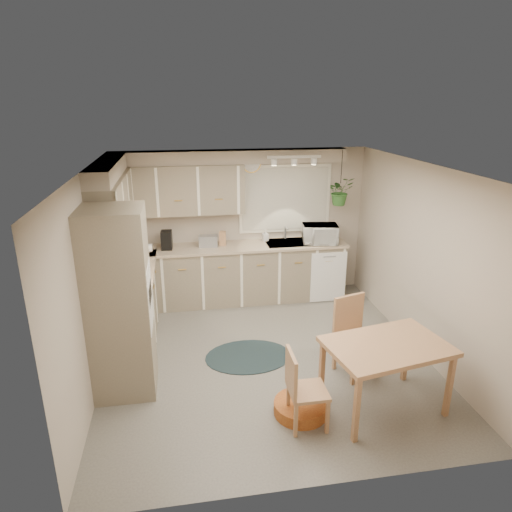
% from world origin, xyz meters
% --- Properties ---
extents(floor, '(4.20, 4.20, 0.00)m').
position_xyz_m(floor, '(0.00, 0.00, 0.00)').
color(floor, slate).
rests_on(floor, ground).
extents(ceiling, '(4.20, 4.20, 0.00)m').
position_xyz_m(ceiling, '(0.00, 0.00, 2.40)').
color(ceiling, white).
rests_on(ceiling, wall_back).
extents(wall_back, '(4.00, 0.04, 2.40)m').
position_xyz_m(wall_back, '(0.00, 2.10, 1.20)').
color(wall_back, '#AFA291').
rests_on(wall_back, floor).
extents(wall_front, '(4.00, 0.04, 2.40)m').
position_xyz_m(wall_front, '(0.00, -2.10, 1.20)').
color(wall_front, '#AFA291').
rests_on(wall_front, floor).
extents(wall_left, '(0.04, 4.20, 2.40)m').
position_xyz_m(wall_left, '(-2.00, 0.00, 1.20)').
color(wall_left, '#AFA291').
rests_on(wall_left, floor).
extents(wall_right, '(0.04, 4.20, 2.40)m').
position_xyz_m(wall_right, '(2.00, 0.00, 1.20)').
color(wall_right, '#AFA291').
rests_on(wall_right, floor).
extents(base_cab_left, '(0.60, 1.85, 0.90)m').
position_xyz_m(base_cab_left, '(-1.70, 0.88, 0.45)').
color(base_cab_left, gray).
rests_on(base_cab_left, floor).
extents(base_cab_back, '(3.60, 0.60, 0.90)m').
position_xyz_m(base_cab_back, '(-0.20, 1.80, 0.45)').
color(base_cab_back, gray).
rests_on(base_cab_back, floor).
extents(counter_left, '(0.64, 1.89, 0.04)m').
position_xyz_m(counter_left, '(-1.69, 0.88, 0.92)').
color(counter_left, tan).
rests_on(counter_left, base_cab_left).
extents(counter_back, '(3.64, 0.64, 0.04)m').
position_xyz_m(counter_back, '(-0.20, 1.79, 0.92)').
color(counter_back, tan).
rests_on(counter_back, base_cab_back).
extents(oven_stack, '(0.65, 0.65, 2.10)m').
position_xyz_m(oven_stack, '(-1.68, -0.38, 1.05)').
color(oven_stack, gray).
rests_on(oven_stack, floor).
extents(wall_oven_face, '(0.02, 0.56, 0.58)m').
position_xyz_m(wall_oven_face, '(-1.35, -0.38, 1.05)').
color(wall_oven_face, white).
rests_on(wall_oven_face, oven_stack).
extents(upper_cab_left, '(0.35, 2.00, 0.75)m').
position_xyz_m(upper_cab_left, '(-1.82, 1.00, 1.83)').
color(upper_cab_left, gray).
rests_on(upper_cab_left, wall_left).
extents(upper_cab_back, '(2.00, 0.35, 0.75)m').
position_xyz_m(upper_cab_back, '(-1.00, 1.93, 1.83)').
color(upper_cab_back, gray).
rests_on(upper_cab_back, wall_back).
extents(soffit_left, '(0.30, 2.00, 0.20)m').
position_xyz_m(soffit_left, '(-1.85, 1.00, 2.30)').
color(soffit_left, '#AFA291').
rests_on(soffit_left, wall_left).
extents(soffit_back, '(3.60, 0.30, 0.20)m').
position_xyz_m(soffit_back, '(-0.20, 1.95, 2.30)').
color(soffit_back, '#AFA291').
rests_on(soffit_back, wall_back).
extents(cooktop, '(0.52, 0.58, 0.02)m').
position_xyz_m(cooktop, '(-1.68, 0.30, 0.94)').
color(cooktop, white).
rests_on(cooktop, counter_left).
extents(range_hood, '(0.40, 0.60, 0.14)m').
position_xyz_m(range_hood, '(-1.70, 0.30, 1.40)').
color(range_hood, white).
rests_on(range_hood, upper_cab_left).
extents(window_blinds, '(1.40, 0.02, 1.00)m').
position_xyz_m(window_blinds, '(0.70, 2.07, 1.60)').
color(window_blinds, white).
rests_on(window_blinds, wall_back).
extents(window_frame, '(1.50, 0.02, 1.10)m').
position_xyz_m(window_frame, '(0.70, 2.08, 1.60)').
color(window_frame, white).
rests_on(window_frame, wall_back).
extents(sink, '(0.70, 0.48, 0.10)m').
position_xyz_m(sink, '(0.70, 1.80, 0.90)').
color(sink, '#989A9F').
rests_on(sink, counter_back).
extents(dishwasher_front, '(0.58, 0.02, 0.83)m').
position_xyz_m(dishwasher_front, '(1.30, 1.49, 0.42)').
color(dishwasher_front, white).
rests_on(dishwasher_front, base_cab_back).
extents(track_light_bar, '(0.80, 0.04, 0.04)m').
position_xyz_m(track_light_bar, '(0.70, 1.55, 2.33)').
color(track_light_bar, white).
rests_on(track_light_bar, ceiling).
extents(wall_clock, '(0.30, 0.03, 0.30)m').
position_xyz_m(wall_clock, '(0.15, 2.07, 2.18)').
color(wall_clock, '#E1B24F').
rests_on(wall_clock, wall_back).
extents(dining_table, '(1.34, 1.02, 0.76)m').
position_xyz_m(dining_table, '(1.03, -1.19, 0.38)').
color(dining_table, tan).
rests_on(dining_table, floor).
extents(chair_left, '(0.39, 0.39, 0.83)m').
position_xyz_m(chair_left, '(0.17, -1.32, 0.42)').
color(chair_left, tan).
rests_on(chair_left, floor).
extents(chair_back, '(0.55, 0.55, 0.94)m').
position_xyz_m(chair_back, '(1.00, -0.52, 0.47)').
color(chair_back, tan).
rests_on(chair_back, floor).
extents(braided_rug, '(1.11, 0.84, 0.01)m').
position_xyz_m(braided_rug, '(-0.22, 0.04, 0.01)').
color(braided_rug, black).
rests_on(braided_rug, floor).
extents(pet_bed, '(0.63, 0.63, 0.13)m').
position_xyz_m(pet_bed, '(0.16, -1.14, 0.07)').
color(pet_bed, '#B46A24').
rests_on(pet_bed, floor).
extents(microwave, '(0.59, 0.38, 0.37)m').
position_xyz_m(microwave, '(1.19, 1.70, 1.13)').
color(microwave, white).
rests_on(microwave, counter_back).
extents(soap_bottle, '(0.13, 0.21, 0.09)m').
position_xyz_m(soap_bottle, '(0.35, 1.95, 0.98)').
color(soap_bottle, white).
rests_on(soap_bottle, counter_back).
extents(hanging_plant, '(0.46, 0.49, 0.34)m').
position_xyz_m(hanging_plant, '(1.49, 1.70, 1.72)').
color(hanging_plant, '#2C5C24').
rests_on(hanging_plant, ceiling).
extents(coffee_maker, '(0.17, 0.21, 0.29)m').
position_xyz_m(coffee_maker, '(-1.21, 1.80, 1.08)').
color(coffee_maker, black).
rests_on(coffee_maker, counter_back).
extents(toaster, '(0.30, 0.19, 0.18)m').
position_xyz_m(toaster, '(-0.58, 1.82, 1.03)').
color(toaster, '#989A9F').
rests_on(toaster, counter_back).
extents(knife_block, '(0.12, 0.12, 0.22)m').
position_xyz_m(knife_block, '(-0.35, 1.85, 1.05)').
color(knife_block, tan).
rests_on(knife_block, counter_back).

